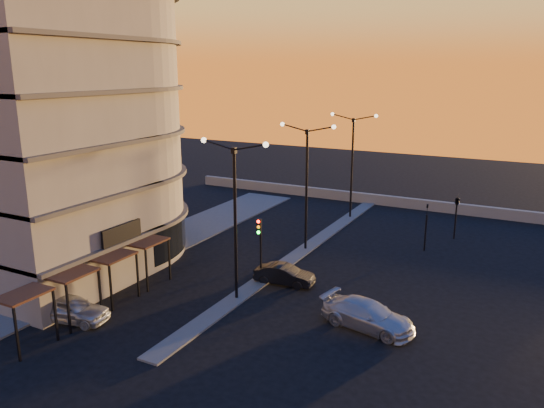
{
  "coord_description": "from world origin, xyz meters",
  "views": [
    {
      "loc": [
        15.36,
        -24.79,
        13.29
      ],
      "look_at": [
        -0.69,
        5.86,
        4.43
      ],
      "focal_mm": 35.0,
      "sensor_mm": 36.0,
      "label": 1
    }
  ],
  "objects_px": {
    "traffic_light_main": "(260,239)",
    "car_sedan": "(284,275)",
    "streetlamp_mid": "(307,177)",
    "car_wagon": "(368,315)",
    "car_hatchback": "(70,308)"
  },
  "relations": [
    {
      "from": "traffic_light_main",
      "to": "car_hatchback",
      "type": "bearing_deg",
      "value": -124.61
    },
    {
      "from": "car_wagon",
      "to": "car_hatchback",
      "type": "bearing_deg",
      "value": 125.5
    },
    {
      "from": "traffic_light_main",
      "to": "car_hatchback",
      "type": "height_order",
      "value": "traffic_light_main"
    },
    {
      "from": "streetlamp_mid",
      "to": "car_wagon",
      "type": "xyz_separation_m",
      "value": [
        8.0,
        -9.88,
        -4.86
      ]
    },
    {
      "from": "traffic_light_main",
      "to": "car_sedan",
      "type": "bearing_deg",
      "value": 18.43
    },
    {
      "from": "streetlamp_mid",
      "to": "car_sedan",
      "type": "bearing_deg",
      "value": -77.25
    },
    {
      "from": "traffic_light_main",
      "to": "car_wagon",
      "type": "distance_m",
      "value": 8.73
    },
    {
      "from": "traffic_light_main",
      "to": "car_sedan",
      "type": "xyz_separation_m",
      "value": [
        1.5,
        0.5,
        -2.26
      ]
    },
    {
      "from": "streetlamp_mid",
      "to": "car_hatchback",
      "type": "bearing_deg",
      "value": -111.45
    },
    {
      "from": "streetlamp_mid",
      "to": "car_sedan",
      "type": "xyz_separation_m",
      "value": [
        1.5,
        -6.63,
        -4.97
      ]
    },
    {
      "from": "streetlamp_mid",
      "to": "car_wagon",
      "type": "height_order",
      "value": "streetlamp_mid"
    },
    {
      "from": "traffic_light_main",
      "to": "car_sedan",
      "type": "distance_m",
      "value": 2.76
    },
    {
      "from": "streetlamp_mid",
      "to": "traffic_light_main",
      "type": "bearing_deg",
      "value": -90.0
    },
    {
      "from": "car_hatchback",
      "to": "car_wagon",
      "type": "bearing_deg",
      "value": -77.1
    },
    {
      "from": "car_sedan",
      "to": "car_wagon",
      "type": "relative_size",
      "value": 0.75
    }
  ]
}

